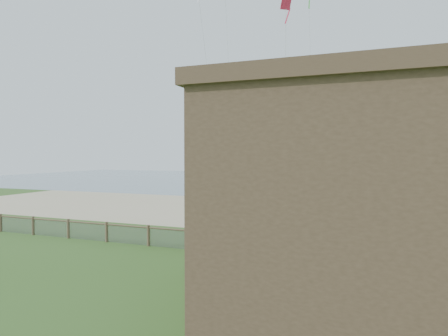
# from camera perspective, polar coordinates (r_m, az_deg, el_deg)

# --- Properties ---
(ground) EXTENTS (160.00, 160.00, 0.00)m
(ground) POSITION_cam_1_polar(r_m,az_deg,el_deg) (18.00, -12.85, -15.64)
(ground) COLOR #385C1F
(ground) RESTS_ON ground
(sand_beach) EXTENTS (72.00, 20.00, 0.02)m
(sand_beach) POSITION_cam_1_polar(r_m,az_deg,el_deg) (37.84, 6.33, -6.27)
(sand_beach) COLOR #C1B38B
(sand_beach) RESTS_ON ground
(ocean) EXTENTS (160.00, 68.00, 0.02)m
(ocean) POSITION_cam_1_polar(r_m,az_deg,el_deg) (80.94, 14.42, -1.92)
(ocean) COLOR slate
(ocean) RESTS_ON ground
(chainlink_fence) EXTENTS (36.20, 0.20, 1.25)m
(chainlink_fence) POSITION_cam_1_polar(r_m,az_deg,el_deg) (22.90, -4.26, -10.34)
(chainlink_fence) COLOR brown
(chainlink_fence) RESTS_ON ground
(picnic_table) EXTENTS (2.06, 1.74, 0.75)m
(picnic_table) POSITION_cam_1_polar(r_m,az_deg,el_deg) (18.61, -1.27, -13.79)
(picnic_table) COLOR brown
(picnic_table) RESTS_ON ground
(octopus_kite) EXTENTS (3.57, 2.97, 6.32)m
(octopus_kite) POSITION_cam_1_polar(r_m,az_deg,el_deg) (26.43, 4.42, 8.48)
(octopus_kite) COLOR #F02546
(kite_red) EXTENTS (1.64, 1.70, 1.94)m
(kite_red) POSITION_cam_1_polar(r_m,az_deg,el_deg) (32.95, 8.84, 21.58)
(kite_red) COLOR #D12441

